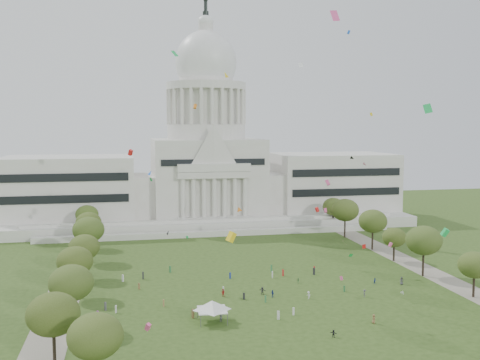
% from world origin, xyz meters
% --- Properties ---
extents(ground, '(400.00, 400.00, 0.00)m').
position_xyz_m(ground, '(0.00, 0.00, 0.00)').
color(ground, '#304818').
rests_on(ground, ground).
extents(capitol, '(160.00, 64.50, 91.30)m').
position_xyz_m(capitol, '(0.00, 113.59, 22.30)').
color(capitol, silver).
rests_on(capitol, ground).
extents(path_left, '(8.00, 160.00, 0.04)m').
position_xyz_m(path_left, '(-48.00, 30.00, 0.02)').
color(path_left, gray).
rests_on(path_left, ground).
extents(path_right, '(8.00, 160.00, 0.04)m').
position_xyz_m(path_right, '(48.00, 30.00, 0.02)').
color(path_right, gray).
rests_on(path_right, ground).
extents(row_tree_l_0, '(8.85, 8.85, 12.59)m').
position_xyz_m(row_tree_l_0, '(-45.26, -21.68, 8.95)').
color(row_tree_l_0, black).
rests_on(row_tree_l_0, ground).
extents(row_tree_l_1, '(8.86, 8.86, 12.59)m').
position_xyz_m(row_tree_l_1, '(-44.07, -2.96, 8.95)').
color(row_tree_l_1, black).
rests_on(row_tree_l_1, ground).
extents(row_tree_r_1, '(7.58, 7.58, 10.78)m').
position_xyz_m(row_tree_r_1, '(46.22, -1.75, 7.66)').
color(row_tree_r_1, black).
rests_on(row_tree_r_1, ground).
extents(row_tree_l_2, '(8.42, 8.42, 11.97)m').
position_xyz_m(row_tree_l_2, '(-45.04, 17.30, 8.51)').
color(row_tree_l_2, black).
rests_on(row_tree_l_2, ground).
extents(row_tree_r_2, '(9.55, 9.55, 13.58)m').
position_xyz_m(row_tree_r_2, '(44.17, 17.44, 9.66)').
color(row_tree_r_2, black).
rests_on(row_tree_r_2, ground).
extents(row_tree_l_3, '(8.12, 8.12, 11.55)m').
position_xyz_m(row_tree_l_3, '(-44.09, 33.92, 8.21)').
color(row_tree_l_3, black).
rests_on(row_tree_l_3, ground).
extents(row_tree_r_3, '(7.01, 7.01, 9.98)m').
position_xyz_m(row_tree_r_3, '(44.40, 34.48, 7.08)').
color(row_tree_r_3, black).
rests_on(row_tree_r_3, ground).
extents(row_tree_l_4, '(9.29, 9.29, 13.21)m').
position_xyz_m(row_tree_l_4, '(-44.08, 52.42, 9.39)').
color(row_tree_l_4, black).
rests_on(row_tree_l_4, ground).
extents(row_tree_r_4, '(9.19, 9.19, 13.06)m').
position_xyz_m(row_tree_r_4, '(44.76, 50.04, 9.29)').
color(row_tree_r_4, black).
rests_on(row_tree_r_4, ground).
extents(row_tree_l_5, '(8.33, 8.33, 11.85)m').
position_xyz_m(row_tree_l_5, '(-45.22, 71.01, 8.42)').
color(row_tree_l_5, black).
rests_on(row_tree_l_5, ground).
extents(row_tree_r_5, '(9.82, 9.82, 13.96)m').
position_xyz_m(row_tree_r_5, '(43.49, 70.19, 9.93)').
color(row_tree_r_5, black).
rests_on(row_tree_r_5, ground).
extents(row_tree_l_6, '(8.19, 8.19, 11.64)m').
position_xyz_m(row_tree_l_6, '(-46.87, 89.14, 8.27)').
color(row_tree_l_6, black).
rests_on(row_tree_l_6, ground).
extents(row_tree_r_6, '(8.42, 8.42, 11.97)m').
position_xyz_m(row_tree_r_6, '(45.96, 88.13, 8.51)').
color(row_tree_r_6, black).
rests_on(row_tree_r_6, ground).
extents(near_tree_0, '(8.47, 8.47, 12.04)m').
position_xyz_m(near_tree_0, '(-38.00, -32.00, 8.56)').
color(near_tree_0, black).
rests_on(near_tree_0, ground).
extents(event_tent, '(8.56, 8.56, 4.55)m').
position_xyz_m(event_tent, '(-16.26, -5.78, 3.52)').
color(event_tent, '#4C4C4C').
rests_on(event_tent, ground).
extents(person_0, '(1.15, 1.03, 1.98)m').
position_xyz_m(person_0, '(34.73, 11.17, 0.99)').
color(person_0, '#4C4C51').
rests_on(person_0, ground).
extents(person_2, '(0.84, 0.64, 1.52)m').
position_xyz_m(person_2, '(28.47, 13.17, 0.76)').
color(person_2, navy).
rests_on(person_2, ground).
extents(person_3, '(0.92, 1.26, 1.75)m').
position_xyz_m(person_3, '(8.00, 4.84, 0.87)').
color(person_3, silver).
rests_on(person_3, ground).
extents(person_4, '(0.79, 1.11, 1.71)m').
position_xyz_m(person_4, '(0.11, 7.69, 0.86)').
color(person_4, navy).
rests_on(person_4, ground).
extents(person_5, '(1.79, 1.52, 1.84)m').
position_xyz_m(person_5, '(-1.71, 10.21, 0.92)').
color(person_5, '#4C4C51').
rests_on(person_5, ground).
extents(person_6, '(0.66, 0.96, 1.89)m').
position_xyz_m(person_6, '(15.75, -13.34, 0.94)').
color(person_6, olive).
rests_on(person_6, ground).
extents(person_7, '(0.81, 0.71, 1.85)m').
position_xyz_m(person_7, '(-14.52, -6.24, 0.92)').
color(person_7, '#4C4C51').
rests_on(person_7, ground).
extents(person_8, '(1.06, 0.92, 1.85)m').
position_xyz_m(person_8, '(-11.14, 10.59, 0.93)').
color(person_8, '#B21E1E').
rests_on(person_8, ground).
extents(person_9, '(0.81, 1.25, 1.78)m').
position_xyz_m(person_9, '(21.28, 3.42, 0.89)').
color(person_9, '#4C4C51').
rests_on(person_9, ground).
extents(person_10, '(0.63, 0.89, 1.36)m').
position_xyz_m(person_10, '(9.50, 17.60, 0.68)').
color(person_10, '#33723F').
rests_on(person_10, ground).
extents(person_11, '(1.39, 1.32, 1.48)m').
position_xyz_m(person_11, '(5.04, -18.81, 0.74)').
color(person_11, '#26262B').
rests_on(person_11, ground).
extents(distant_crowd, '(60.66, 42.41, 1.95)m').
position_xyz_m(distant_crowd, '(-13.29, 16.09, 0.87)').
color(distant_crowd, silver).
rests_on(distant_crowd, ground).
extents(kite_swarm, '(78.69, 103.28, 58.48)m').
position_xyz_m(kite_swarm, '(3.47, 6.14, 23.76)').
color(kite_swarm, yellow).
rests_on(kite_swarm, ground).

